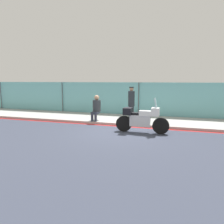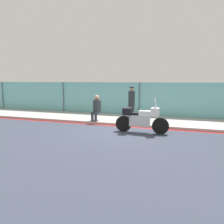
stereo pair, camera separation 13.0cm
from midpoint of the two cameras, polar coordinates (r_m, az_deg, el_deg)
ground_plane at (r=9.84m, az=2.67°, el=-5.08°), size 120.00×120.00×0.00m
sidewalk at (r=12.29m, az=5.96°, el=-2.11°), size 39.55×2.95×0.13m
curb_paint_stripe at (r=10.81m, az=4.15°, el=-3.86°), size 39.55×0.18×0.01m
storefront_fence at (r=13.67m, az=7.45°, el=3.19°), size 37.57×0.17×2.14m
motorcycle at (r=9.56m, az=8.00°, el=-1.74°), size 2.32×0.51×1.54m
officer_standing at (r=11.51m, az=5.45°, el=2.21°), size 0.34×0.34×1.81m
person_seated_on_curb at (r=11.76m, az=-3.73°, el=1.44°), size 0.44×0.72×1.36m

